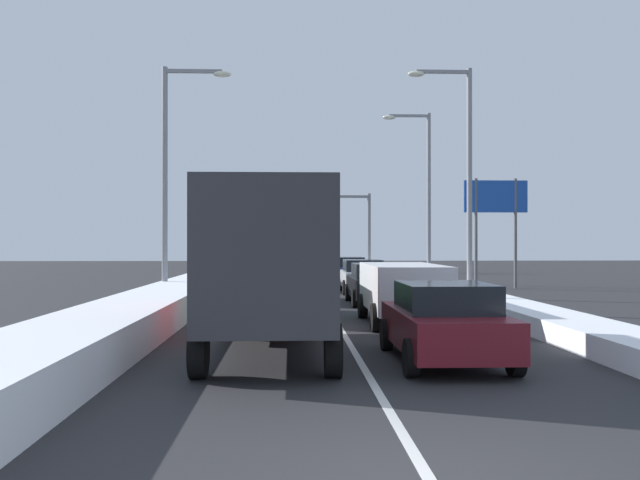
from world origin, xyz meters
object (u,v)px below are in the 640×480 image
sedan_maroon_right_lane_nearest (444,322)px  roadside_sign_right (496,208)px  sedan_gray_center_lane_fourth (280,274)px  street_lamp_right_mid (423,184)px  sedan_silver_right_lane_fourth (362,276)px  sedan_black_right_lane_third (375,283)px  traffic_light_gantry (322,212)px  street_lamp_right_near (462,163)px  box_truck_center_lane_nearest (270,261)px  sedan_navy_right_lane_fifth (348,271)px  street_lamp_left_mid (173,163)px  suv_tan_center_lane_fifth (283,265)px  sedan_charcoal_center_lane_third (275,282)px  suv_green_center_lane_second (285,284)px  suv_white_right_lane_second (403,288)px

sedan_maroon_right_lane_nearest → roadside_sign_right: 23.32m
sedan_gray_center_lane_fourth → street_lamp_right_mid: street_lamp_right_mid is taller
sedan_silver_right_lane_fourth → roadside_sign_right: (6.99, 2.88, 3.25)m
street_lamp_right_mid → roadside_sign_right: bearing=-51.0°
sedan_maroon_right_lane_nearest → sedan_black_right_lane_third: 13.01m
traffic_light_gantry → street_lamp_right_near: 27.81m
box_truck_center_lane_nearest → sedan_navy_right_lane_fifth: bearing=81.8°
sedan_black_right_lane_third → sedan_silver_right_lane_fourth: (0.11, 6.00, 0.00)m
sedan_gray_center_lane_fourth → street_lamp_left_mid: bearing=-120.5°
sedan_maroon_right_lane_nearest → suv_tan_center_lane_fifth: (-3.35, 27.88, 0.25)m
street_lamp_left_mid → sedan_silver_right_lane_fourth: bearing=31.4°
box_truck_center_lane_nearest → sedan_charcoal_center_lane_third: size_ratio=1.60×
sedan_silver_right_lane_fourth → suv_green_center_lane_second: suv_green_center_lane_second is taller
sedan_gray_center_lane_fourth → box_truck_center_lane_nearest: bearing=-89.7°
sedan_black_right_lane_third → street_lamp_right_near: 6.67m
sedan_black_right_lane_third → street_lamp_right_near: bearing=33.7°
sedan_black_right_lane_third → sedan_silver_right_lane_fourth: same height
roadside_sign_right → sedan_gray_center_lane_fourth: bearing=-175.5°
suv_white_right_lane_second → sedan_black_right_lane_third: (0.02, 6.69, -0.25)m
sedan_black_right_lane_third → street_lamp_right_near: size_ratio=0.48×
sedan_black_right_lane_third → sedan_charcoal_center_lane_third: bearing=159.7°
suv_green_center_lane_second → roadside_sign_right: bearing=52.2°
traffic_light_gantry → suv_tan_center_lane_fifth: bearing=-101.0°
roadside_sign_right → sedan_silver_right_lane_fourth: bearing=-157.6°
box_truck_center_lane_nearest → street_lamp_right_near: size_ratio=0.76×
box_truck_center_lane_nearest → sedan_silver_right_lane_fourth: bearing=78.5°
sedan_navy_right_lane_fifth → roadside_sign_right: (7.17, -3.29, 3.25)m
sedan_navy_right_lane_fifth → suv_tan_center_lane_fifth: size_ratio=0.92×
street_lamp_right_mid → roadside_sign_right: (2.98, -3.68, -1.52)m
sedan_black_right_lane_third → street_lamp_right_mid: (4.12, 12.55, 4.78)m
sedan_silver_right_lane_fourth → traffic_light_gantry: (-0.76, 24.01, 3.96)m
suv_green_center_lane_second → street_lamp_right_near: 11.12m
suv_white_right_lane_second → suv_green_center_lane_second: size_ratio=1.00×
sedan_black_right_lane_third → box_truck_center_lane_nearest: size_ratio=0.63×
suv_tan_center_lane_fifth → street_lamp_right_near: 15.07m
sedan_silver_right_lane_fourth → roadside_sign_right: 8.23m
suv_white_right_lane_second → traffic_light_gantry: bearing=91.0°
street_lamp_left_mid → suv_white_right_lane_second: bearing=-46.1°
sedan_gray_center_lane_fourth → suv_green_center_lane_second: bearing=-88.5°
sedan_maroon_right_lane_nearest → street_lamp_right_near: street_lamp_right_near is taller
street_lamp_right_near → sedan_gray_center_lane_fourth: bearing=144.1°
traffic_light_gantry → sedan_maroon_right_lane_nearest: bearing=-89.4°
sedan_charcoal_center_lane_third → sedan_black_right_lane_third: bearing=-20.3°
street_lamp_right_near → roadside_sign_right: bearing=62.8°
street_lamp_right_mid → sedan_maroon_right_lane_nearest: bearing=-99.7°
sedan_silver_right_lane_fourth → street_lamp_right_mid: 9.05m
sedan_silver_right_lane_fourth → sedan_navy_right_lane_fifth: bearing=91.6°
box_truck_center_lane_nearest → roadside_sign_right: 23.61m
street_lamp_left_mid → roadside_sign_right: street_lamp_left_mid is taller
sedan_charcoal_center_lane_third → street_lamp_left_mid: size_ratio=0.50×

